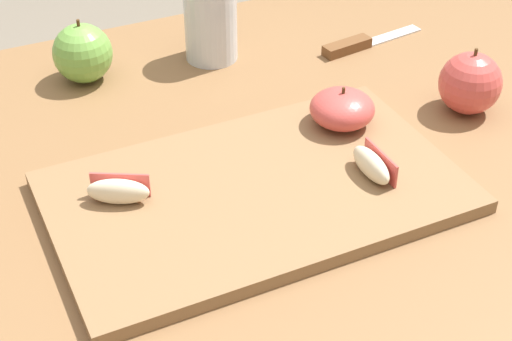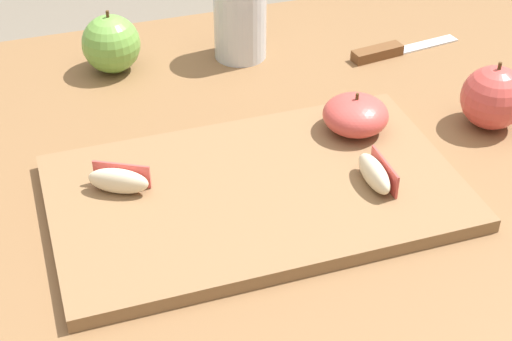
{
  "view_description": "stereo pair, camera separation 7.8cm",
  "coord_description": "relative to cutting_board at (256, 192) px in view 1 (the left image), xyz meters",
  "views": [
    {
      "loc": [
        -0.21,
        -0.59,
        1.24
      ],
      "look_at": [
        0.06,
        -0.03,
        0.78
      ],
      "focal_mm": 55.35,
      "sensor_mm": 36.0,
      "label": 1
    },
    {
      "loc": [
        -0.14,
        -0.62,
        1.24
      ],
      "look_at": [
        0.06,
        -0.03,
        0.78
      ],
      "focal_mm": 55.35,
      "sensor_mm": 36.0,
      "label": 2
    }
  ],
  "objects": [
    {
      "name": "apple_wedge_right",
      "position": [
        -0.13,
        0.04,
        0.02
      ],
      "size": [
        0.06,
        0.05,
        0.03
      ],
      "color": "beige",
      "rests_on": "cutting_board"
    },
    {
      "name": "drinking_glass_water",
      "position": [
        0.08,
        0.29,
        0.04
      ],
      "size": [
        0.07,
        0.07,
        0.1
      ],
      "color": "silver",
      "rests_on": "dining_table"
    },
    {
      "name": "cutting_board",
      "position": [
        0.0,
        0.0,
        0.0
      ],
      "size": [
        0.41,
        0.25,
        0.02
      ],
      "color": "olive",
      "rests_on": "dining_table"
    },
    {
      "name": "dining_table",
      "position": [
        -0.06,
        0.03,
        -0.12
      ],
      "size": [
        1.27,
        0.81,
        0.74
      ],
      "color": "brown",
      "rests_on": "ground_plane"
    },
    {
      "name": "apple_wedge_middle",
      "position": [
        0.11,
        -0.03,
        0.02
      ],
      "size": [
        0.02,
        0.06,
        0.03
      ],
      "color": "beige",
      "rests_on": "cutting_board"
    },
    {
      "name": "whole_apple_pink_lady",
      "position": [
        0.3,
        0.05,
        0.03
      ],
      "size": [
        0.07,
        0.07,
        0.08
      ],
      "color": "#D14C47",
      "rests_on": "dining_table"
    },
    {
      "name": "paring_knife",
      "position": [
        0.26,
        0.23,
        -0.0
      ],
      "size": [
        0.16,
        0.04,
        0.01
      ],
      "color": "silver",
      "rests_on": "dining_table"
    },
    {
      "name": "apple_half_skin_up",
      "position": [
        0.14,
        0.06,
        0.03
      ],
      "size": [
        0.07,
        0.07,
        0.05
      ],
      "color": "#D14C47",
      "rests_on": "cutting_board"
    },
    {
      "name": "whole_apple_granny_green",
      "position": [
        -0.09,
        0.31,
        0.03
      ],
      "size": [
        0.07,
        0.07,
        0.08
      ],
      "color": "#70AD47",
      "rests_on": "dining_table"
    }
  ]
}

